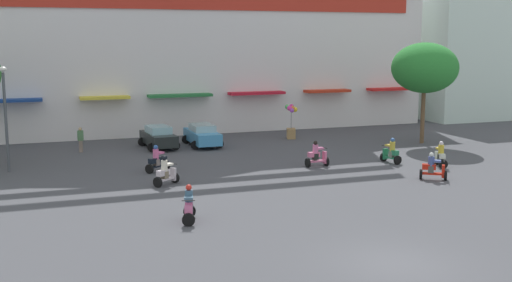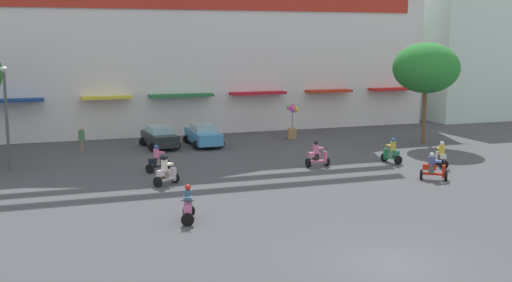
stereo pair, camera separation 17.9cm
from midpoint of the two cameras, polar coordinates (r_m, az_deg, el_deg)
name	(u,v)px [view 2 (the right image)]	position (r m, az deg, el deg)	size (l,w,h in m)	color
ground_plane	(259,181)	(32.99, 0.43, -3.65)	(128.00, 128.00, 0.00)	#47484D
colonial_building	(167,23)	(53.96, -7.89, 10.47)	(42.14, 15.36, 19.48)	silver
flank_building_right	(470,60)	(63.94, 18.68, 6.90)	(11.46, 9.22, 10.70)	silver
plaza_tree_1	(426,68)	(46.06, 15.12, 6.34)	(4.56, 4.76, 7.08)	brown
parked_car_0	(159,137)	(43.43, -8.54, 0.37)	(2.42, 4.11, 1.50)	black
parked_car_1	(203,135)	(43.95, -4.64, 0.55)	(2.27, 4.31, 1.51)	#408EC4
scooter_rider_0	(392,153)	(38.61, 12.21, -1.04)	(0.77, 1.41, 1.52)	black
scooter_rider_1	(317,156)	(36.84, 5.66, -1.33)	(1.36, 0.55, 1.52)	black
scooter_rider_3	(158,161)	(35.73, -8.67, -1.75)	(1.51, 1.30, 1.52)	black
scooter_rider_4	(433,169)	(34.55, 15.76, -2.40)	(1.44, 1.22, 1.45)	black
scooter_rider_5	(441,156)	(38.10, 16.39, -1.33)	(0.91, 1.42, 1.52)	black
scooter_rider_6	(166,173)	(32.36, -7.93, -2.86)	(1.45, 1.23, 1.53)	black
scooter_rider_7	(188,207)	(25.89, -5.92, -5.87)	(0.88, 1.50, 1.51)	black
pedestrian_1	(82,138)	(42.89, -15.26, 0.25)	(0.50, 0.50, 1.64)	gray
streetlamp_near	(6,110)	(37.53, -21.38, 2.63)	(0.40, 0.40, 5.82)	#474C51
balloon_vendor_cart	(292,123)	(47.05, 3.38, 1.61)	(0.92, 1.04, 2.56)	#9E7A4B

